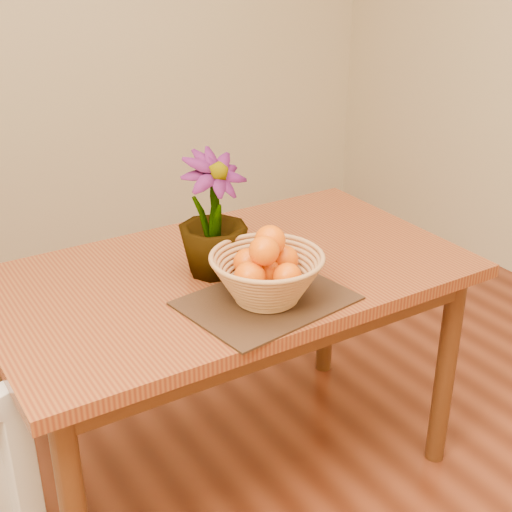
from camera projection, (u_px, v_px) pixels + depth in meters
table at (230, 296)px, 2.13m from camera, size 1.40×0.80×0.75m
placemat at (267, 301)px, 1.92m from camera, size 0.47×0.38×0.01m
wicker_basket at (267, 279)px, 1.89m from camera, size 0.31×0.31×0.13m
orange_pile at (267, 262)px, 1.87m from camera, size 0.21×0.21×0.15m
potted_plant at (213, 215)px, 2.00m from camera, size 0.24×0.24×0.36m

